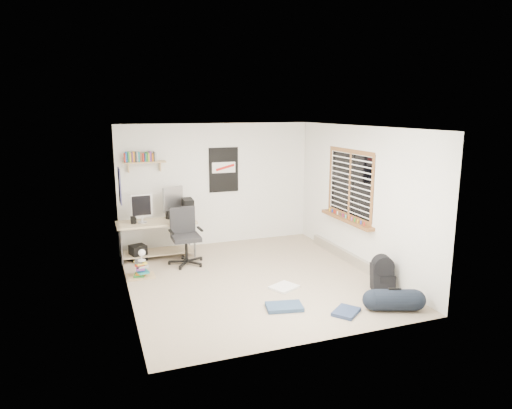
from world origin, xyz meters
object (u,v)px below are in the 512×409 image
object	(u,v)px
backpack	(382,277)
duffel_bag	(394,301)
desk	(157,238)
office_chair	(186,238)
book_stack	(141,268)

from	to	relation	value
backpack	duffel_bag	bearing A→B (deg)	-95.88
desk	duffel_bag	size ratio (longest dim) A/B	2.46
office_chair	duffel_bag	xyz separation A→B (m)	(2.34, -2.93, -0.35)
office_chair	book_stack	distance (m)	0.99
office_chair	book_stack	xyz separation A→B (m)	(-0.86, -0.37, -0.34)
desk	backpack	distance (m)	4.18
backpack	duffel_bag	xyz separation A→B (m)	(-0.30, -0.71, -0.06)
desk	office_chair	xyz separation A→B (m)	(0.44, -0.61, 0.12)
office_chair	backpack	size ratio (longest dim) A/B	2.34
backpack	book_stack	xyz separation A→B (m)	(-3.50, 1.84, -0.05)
duffel_bag	book_stack	distance (m)	4.10
duffel_bag	office_chair	bearing A→B (deg)	149.16
book_stack	backpack	bearing A→B (deg)	-27.78
desk	book_stack	world-z (taller)	desk
desk	book_stack	bearing A→B (deg)	-110.61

